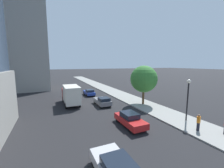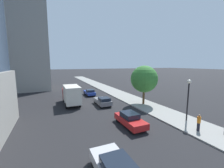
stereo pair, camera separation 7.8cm
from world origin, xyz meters
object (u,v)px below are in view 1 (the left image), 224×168
(construction_building, at_px, (15,26))
(street_lamp, at_px, (188,93))
(car_red, at_px, (130,119))
(street_tree, at_px, (144,79))
(car_gray, at_px, (103,101))
(pedestrian_orange_shirt, at_px, (198,122))
(car_blue, at_px, (89,92))
(box_truck, at_px, (71,94))

(construction_building, bearing_deg, street_lamp, -57.35)
(car_red, bearing_deg, street_tree, 44.58)
(car_gray, height_order, pedestrian_orange_shirt, pedestrian_orange_shirt)
(street_lamp, relative_size, car_red, 1.11)
(street_lamp, relative_size, car_blue, 1.20)
(car_gray, bearing_deg, box_truck, 151.41)
(pedestrian_orange_shirt, bearing_deg, box_truck, 123.56)
(street_tree, bearing_deg, pedestrian_orange_shirt, -95.21)
(street_tree, xyz_separation_m, car_red, (-6.47, -6.37, -3.63))
(street_tree, bearing_deg, street_lamp, -87.86)
(car_blue, bearing_deg, pedestrian_orange_shirt, -75.44)
(street_tree, relative_size, box_truck, 0.97)
(street_lamp, xyz_separation_m, car_blue, (-6.77, 18.86, -2.76))
(street_tree, distance_m, box_truck, 12.48)
(street_tree, distance_m, car_gray, 7.79)
(car_gray, relative_size, pedestrian_orange_shirt, 2.40)
(car_blue, height_order, pedestrian_orange_shirt, pedestrian_orange_shirt)
(car_red, relative_size, box_truck, 0.67)
(street_tree, xyz_separation_m, car_blue, (-6.47, 10.76, -3.69))
(street_lamp, bearing_deg, car_gray, 122.87)
(construction_building, relative_size, street_lamp, 7.51)
(street_lamp, distance_m, car_gray, 12.76)
(construction_building, xyz_separation_m, street_lamp, (21.78, -33.99, -13.03))
(car_red, distance_m, box_truck, 12.30)
(car_blue, height_order, car_red, car_red)
(car_red, xyz_separation_m, box_truck, (-4.70, 11.31, 1.06))
(street_lamp, distance_m, car_blue, 20.22)
(car_blue, bearing_deg, street_lamp, -70.25)
(construction_building, xyz_separation_m, car_blue, (15.01, -15.13, -15.79))
(car_red, distance_m, pedestrian_orange_shirt, 6.87)
(car_gray, relative_size, box_truck, 0.62)
(street_lamp, xyz_separation_m, street_tree, (-0.30, 8.10, 0.92))
(street_lamp, height_order, pedestrian_orange_shirt, street_lamp)
(street_tree, height_order, pedestrian_orange_shirt, street_tree)
(street_tree, bearing_deg, car_gray, 159.83)
(car_gray, relative_size, car_red, 0.93)
(street_tree, relative_size, car_gray, 1.56)
(box_truck, bearing_deg, car_blue, 51.05)
(street_lamp, bearing_deg, pedestrian_orange_shirt, -118.01)
(car_red, relative_size, pedestrian_orange_shirt, 2.58)
(car_gray, bearing_deg, car_red, -90.00)
(construction_building, distance_m, car_blue, 26.52)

